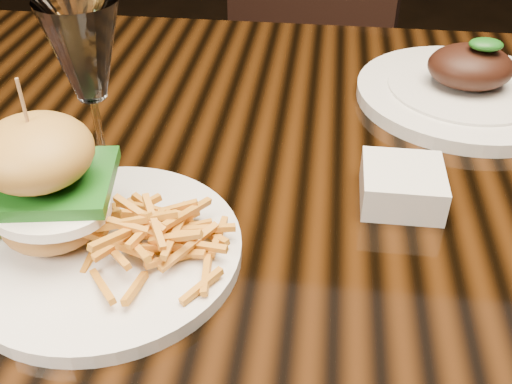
# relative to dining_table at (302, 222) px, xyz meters

# --- Properties ---
(dining_table) EXTENTS (1.60, 0.90, 0.75)m
(dining_table) POSITION_rel_dining_table_xyz_m (0.00, 0.00, 0.00)
(dining_table) COLOR black
(dining_table) RESTS_ON ground
(burger_plate) EXTENTS (0.26, 0.26, 0.18)m
(burger_plate) POSITION_rel_dining_table_xyz_m (-0.19, -0.17, 0.12)
(burger_plate) COLOR silver
(burger_plate) RESTS_ON dining_table
(ramekin) EXTENTS (0.10, 0.10, 0.04)m
(ramekin) POSITION_rel_dining_table_xyz_m (0.10, -0.04, 0.10)
(ramekin) COLOR silver
(ramekin) RESTS_ON dining_table
(wine_glass) EXTENTS (0.08, 0.08, 0.21)m
(wine_glass) POSITION_rel_dining_table_xyz_m (-0.21, -0.06, 0.23)
(wine_glass) COLOR white
(wine_glass) RESTS_ON dining_table
(far_dish) EXTENTS (0.29, 0.29, 0.09)m
(far_dish) POSITION_rel_dining_table_xyz_m (0.20, 0.19, 0.09)
(far_dish) COLOR silver
(far_dish) RESTS_ON dining_table
(chair_far) EXTENTS (0.57, 0.57, 0.95)m
(chair_far) POSITION_rel_dining_table_xyz_m (-0.07, 0.89, -0.13)
(chair_far) COLOR black
(chair_far) RESTS_ON ground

